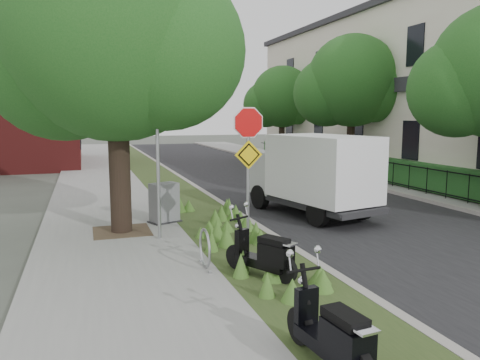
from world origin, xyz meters
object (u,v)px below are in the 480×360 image
object	(u,v)px
scooter_far	(336,341)
scooter_near	(267,258)
box_truck	(313,171)
utility_cabinet	(164,203)
sign_assembly	(248,148)

from	to	relation	value
scooter_far	scooter_near	bearing A→B (deg)	82.28
box_truck	utility_cabinet	bearing A→B (deg)	179.95
box_truck	scooter_near	bearing A→B (deg)	-124.63
sign_assembly	box_truck	world-z (taller)	sign_assembly
sign_assembly	scooter_near	size ratio (longest dim) A/B	2.19
box_truck	sign_assembly	bearing A→B (deg)	-136.69
scooter_near	scooter_far	bearing A→B (deg)	-97.72
scooter_far	box_truck	xyz separation A→B (m)	(3.90, 8.17, 0.86)
sign_assembly	box_truck	size ratio (longest dim) A/B	0.66
sign_assembly	scooter_far	distance (m)	5.63
sign_assembly	scooter_near	world-z (taller)	sign_assembly
sign_assembly	utility_cabinet	distance (m)	3.65
sign_assembly	scooter_far	world-z (taller)	sign_assembly
scooter_near	box_truck	world-z (taller)	box_truck
box_truck	utility_cabinet	distance (m)	4.55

